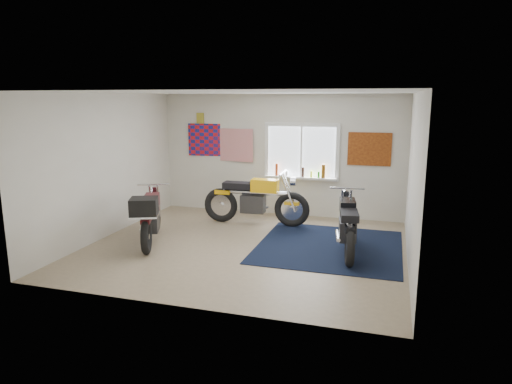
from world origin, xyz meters
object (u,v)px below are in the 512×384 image
(navy_rug, at_px, (329,246))
(maroon_tourer, at_px, (150,216))
(yellow_triumph, at_px, (255,201))
(black_chrome_bike, at_px, (347,226))

(navy_rug, relative_size, maroon_tourer, 1.35)
(yellow_triumph, distance_m, maroon_tourer, 2.34)
(navy_rug, xyz_separation_m, maroon_tourer, (-3.12, -0.80, 0.52))
(black_chrome_bike, distance_m, maroon_tourer, 3.49)
(navy_rug, bearing_deg, yellow_triumph, 147.90)
(navy_rug, height_order, yellow_triumph, yellow_triumph)
(black_chrome_bike, relative_size, maroon_tourer, 1.05)
(navy_rug, distance_m, yellow_triumph, 2.07)
(yellow_triumph, relative_size, maroon_tourer, 1.18)
(navy_rug, xyz_separation_m, yellow_triumph, (-1.70, 1.07, 0.50))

